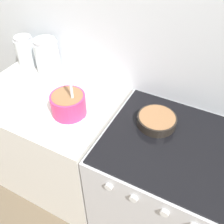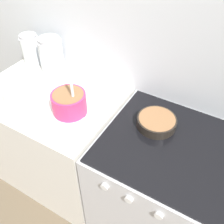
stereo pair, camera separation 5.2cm
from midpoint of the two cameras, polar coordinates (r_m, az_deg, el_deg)
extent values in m
cube|color=silver|center=(1.52, 7.37, 15.57)|extent=(4.82, 0.05, 2.40)
cube|color=silver|center=(1.96, -11.47, -6.08)|extent=(0.91, 0.67, 0.88)
cube|color=silver|center=(1.71, 12.11, -17.02)|extent=(0.75, 0.67, 0.87)
cube|color=black|center=(1.35, 14.78, -7.45)|extent=(0.72, 0.65, 0.01)
cylinder|color=white|center=(1.26, -0.46, -16.71)|extent=(0.04, 0.02, 0.04)
cylinder|color=white|center=(1.23, 5.12, -19.30)|extent=(0.04, 0.02, 0.04)
cylinder|color=white|center=(1.22, 11.97, -22.14)|extent=(0.04, 0.02, 0.04)
cylinder|color=#E0336B|center=(1.45, -8.74, 1.95)|extent=(0.20, 0.20, 0.13)
cylinder|color=#8C603D|center=(1.43, -8.87, 2.91)|extent=(0.18, 0.18, 0.07)
cylinder|color=white|center=(1.38, -7.98, 4.40)|extent=(0.02, 0.02, 0.28)
cylinder|color=black|center=(1.41, 11.18, -2.27)|extent=(0.22, 0.22, 0.05)
cylinder|color=#8C603D|center=(1.40, 11.21, -2.10)|extent=(0.20, 0.20, 0.05)
cylinder|color=silver|center=(1.95, -17.26, 13.24)|extent=(0.13, 0.13, 0.21)
cylinder|color=white|center=(1.97, -17.02, 12.21)|extent=(0.12, 0.12, 0.12)
cylinder|color=#B2B2B7|center=(1.90, -17.97, 16.18)|extent=(0.12, 0.12, 0.02)
cylinder|color=silver|center=(1.82, -12.83, 12.34)|extent=(0.17, 0.17, 0.23)
cylinder|color=red|center=(1.84, -12.61, 11.11)|extent=(0.15, 0.15, 0.14)
cylinder|color=#B2B2B7|center=(1.76, -13.47, 15.83)|extent=(0.15, 0.15, 0.02)
cylinder|color=silver|center=(1.61, -21.54, 2.85)|extent=(0.08, 0.08, 0.10)
cube|color=white|center=(1.41, -9.06, -3.12)|extent=(0.25, 0.22, 0.01)
cylinder|color=white|center=(1.41, -11.71, -3.55)|extent=(0.09, 0.01, 0.01)
sphere|color=white|center=(1.37, -9.98, -4.07)|extent=(0.04, 0.04, 0.04)
camera|label=1|loc=(0.03, -88.94, 0.97)|focal=40.00mm
camera|label=2|loc=(0.03, 91.06, -0.97)|focal=40.00mm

